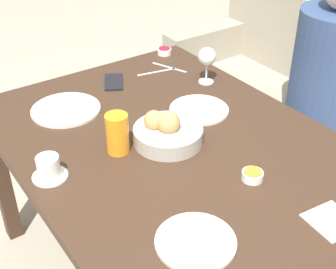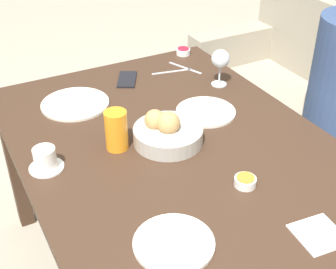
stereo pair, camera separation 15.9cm
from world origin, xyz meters
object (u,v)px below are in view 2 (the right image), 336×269
at_px(jam_bowl_berry, 183,51).
at_px(bread_basket, 167,132).
at_px(coffee_cup, 45,160).
at_px(fork_silver, 172,72).
at_px(knife_silver, 185,68).
at_px(wine_glass, 220,60).
at_px(jam_bowl_honey, 245,181).
at_px(napkin, 319,234).
at_px(plate_near_left, 75,104).
at_px(plate_near_right, 174,243).
at_px(plate_far_center, 206,112).
at_px(cell_phone, 127,79).
at_px(juice_glass, 116,130).

bearing_deg(jam_bowl_berry, bread_basket, -33.89).
bearing_deg(bread_basket, coffee_cup, -96.40).
bearing_deg(coffee_cup, fork_silver, 122.28).
xyz_separation_m(coffee_cup, knife_silver, (-0.44, 0.76, -0.03)).
height_order(bread_basket, knife_silver, bread_basket).
xyz_separation_m(bread_basket, wine_glass, (-0.28, 0.39, 0.07)).
bearing_deg(jam_bowl_honey, coffee_cup, -125.86).
bearing_deg(napkin, jam_bowl_honey, -169.13).
relative_size(plate_near_left, knife_silver, 1.51).
bearing_deg(plate_near_right, fork_silver, 151.84).
height_order(plate_far_center, fork_silver, plate_far_center).
bearing_deg(plate_near_right, bread_basket, 154.21).
bearing_deg(fork_silver, plate_near_left, -79.97).
bearing_deg(fork_silver, coffee_cup, -57.72).
distance_m(bread_basket, plate_far_center, 0.25).
height_order(bread_basket, cell_phone, bread_basket).
bearing_deg(bread_basket, juice_glass, -106.20).
height_order(plate_near_right, coffee_cup, coffee_cup).
bearing_deg(knife_silver, cell_phone, -92.41).
relative_size(coffee_cup, napkin, 0.82).
xyz_separation_m(juice_glass, cell_phone, (-0.45, 0.23, -0.06)).
xyz_separation_m(fork_silver, napkin, (1.06, -0.13, 0.00)).
distance_m(plate_near_left, jam_bowl_berry, 0.66).
height_order(coffee_cup, cell_phone, coffee_cup).
distance_m(bread_basket, napkin, 0.60).
height_order(plate_near_left, wine_glass, wine_glass).
bearing_deg(juice_glass, plate_far_center, 98.26).
relative_size(bread_basket, coffee_cup, 2.15).
height_order(jam_bowl_berry, napkin, jam_bowl_berry).
relative_size(knife_silver, napkin, 1.29).
xyz_separation_m(plate_near_right, cell_phone, (-0.93, 0.28, -0.00)).
height_order(plate_near_left, plate_far_center, same).
bearing_deg(cell_phone, jam_bowl_berry, 110.07).
bearing_deg(plate_near_right, napkin, 67.04).
bearing_deg(fork_silver, knife_silver, 94.91).
bearing_deg(cell_phone, napkin, 4.09).
bearing_deg(cell_phone, fork_silver, 85.08).
height_order(plate_far_center, knife_silver, plate_far_center).
bearing_deg(juice_glass, napkin, 26.36).
bearing_deg(napkin, plate_far_center, 173.82).
relative_size(bread_basket, plate_near_right, 1.11).
height_order(wine_glass, jam_bowl_berry, wine_glass).
bearing_deg(plate_near_right, juice_glass, 174.73).
bearing_deg(cell_phone, wine_glass, 55.85).
relative_size(bread_basket, napkin, 1.77).
distance_m(plate_near_left, juice_glass, 0.35).
height_order(plate_near_right, juice_glass, juice_glass).
distance_m(juice_glass, fork_silver, 0.62).
distance_m(plate_far_center, coffee_cup, 0.63).
xyz_separation_m(plate_near_left, napkin, (0.97, 0.34, -0.00)).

